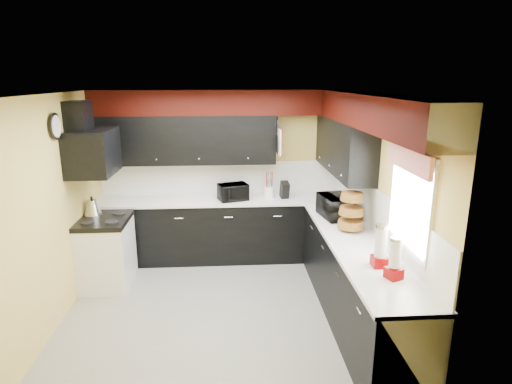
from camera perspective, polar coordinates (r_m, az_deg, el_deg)
The scene contains 35 objects.
ground at distance 5.29m, azimuth -4.63°, elevation -15.27°, with size 3.60×3.60×0.00m, color gray.
wall_back at distance 6.53m, azimuth -4.68°, elevation 2.44°, with size 3.60×0.06×2.50m, color #E0C666.
wall_right at distance 5.08m, azimuth 15.83°, elevation -1.75°, with size 0.06×3.60×2.50m, color #E0C666.
wall_left at distance 5.15m, azimuth -25.40°, elevation -2.41°, with size 0.06×3.60×2.50m, color #E0C666.
ceiling at distance 4.58m, azimuth -5.30°, elevation 12.90°, with size 3.60×3.60×0.06m, color white.
cab_back at distance 6.46m, azimuth -4.56°, elevation -5.08°, with size 3.60×0.60×0.90m, color black.
cab_right at distance 5.01m, azimuth 13.01°, elevation -11.64°, with size 0.60×3.00×0.90m, color black.
counter_back at distance 6.32m, azimuth -4.65°, elevation -1.08°, with size 3.62×0.64×0.04m, color white.
counter_right at distance 4.82m, azimuth 13.34°, elevation -6.63°, with size 0.64×3.02×0.04m, color white.
splash_back at distance 6.53m, azimuth -4.67°, elevation 1.90°, with size 3.60×0.02×0.50m, color white.
splash_right at distance 5.09m, azimuth 15.67°, elevation -2.40°, with size 0.02×3.60×0.50m, color white.
upper_back at distance 6.29m, azimuth -9.40°, elevation 6.90°, with size 2.60×0.35×0.70m, color black.
upper_right at distance 5.74m, azimuth 11.61°, elevation 6.05°, with size 0.35×1.80×0.70m, color black.
soffit_back at distance 6.20m, azimuth -4.91°, elevation 11.81°, with size 3.60×0.36×0.35m, color black.
soffit_right at distance 4.66m, azimuth 15.39°, elevation 10.32°, with size 0.36×3.24×0.35m, color black.
stove at distance 5.99m, azimuth -19.27°, elevation -7.78°, with size 0.60×0.75×0.86m, color white.
cooktop at distance 5.84m, azimuth -19.65°, elevation -3.60°, with size 0.62×0.77×0.06m, color black.
hood at distance 5.65m, azimuth -20.93°, elevation 5.01°, with size 0.50×0.78×0.55m, color black.
hood_duct at distance 5.64m, azimuth -22.61°, elevation 9.15°, with size 0.24×0.40×0.40m, color black.
window at distance 4.19m, azimuth 19.95°, elevation -1.33°, with size 0.03×0.86×0.96m, color white, non-canonical shape.
valance at distance 4.08m, azimuth 19.74°, elevation 4.06°, with size 0.04×0.88×0.20m, color red.
pan_top at distance 6.20m, azimuth 2.83°, elevation 8.83°, with size 0.03×0.22×0.40m, color black, non-canonical shape.
pan_mid at distance 6.10m, azimuth 2.94°, elevation 6.37°, with size 0.03×0.28×0.46m, color black, non-canonical shape.
pan_low at distance 6.36m, azimuth 2.67°, elevation 6.45°, with size 0.03×0.24×0.42m, color black, non-canonical shape.
cut_board at distance 5.98m, azimuth 3.18°, elevation 6.67°, with size 0.03×0.26×0.35m, color white.
baskets at distance 5.06m, azimuth 12.59°, elevation -2.43°, with size 0.27×0.27×0.50m, color brown, non-canonical shape.
clock at distance 5.20m, azimuth -25.22°, elevation 7.93°, with size 0.03×0.30×0.30m, color black, non-canonical shape.
deco_plate at distance 4.56m, azimuth 17.82°, elevation 9.10°, with size 0.03×0.24×0.24m, color white, non-canonical shape.
toaster_oven at distance 6.21m, azimuth -3.05°, elevation -0.00°, with size 0.41×0.34×0.24m, color black.
microwave at distance 5.52m, azimuth 10.59°, elevation -1.92°, with size 0.51×0.34×0.28m, color black.
utensil_crock at distance 6.33m, azimuth 1.78°, elevation -0.04°, with size 0.16×0.16×0.17m, color white.
knife_block at distance 6.31m, azimuth 3.83°, elevation 0.25°, with size 0.11×0.16×0.25m, color black.
kettle at distance 6.01m, azimuth -20.97°, elevation -1.89°, with size 0.22×0.22×0.20m, color #A8A7AB, non-canonical shape.
dispenser_a at distance 4.18m, azimuth 16.30°, elevation -7.07°, with size 0.14×0.14×0.39m, color #570007, non-canonical shape.
dispenser_b at distance 3.98m, azimuth 18.02°, elevation -8.66°, with size 0.13×0.13×0.35m, color #601307, non-canonical shape.
Camera 1 is at (0.11, -4.57, 2.66)m, focal length 30.00 mm.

